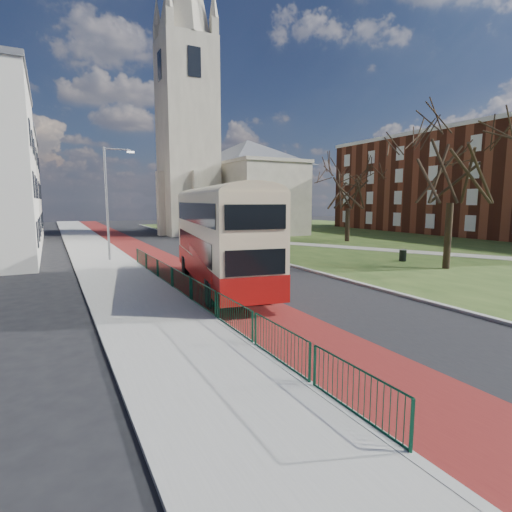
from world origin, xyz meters
TOP-DOWN VIEW (x-y plane):
  - ground at (0.00, 0.00)m, footprint 160.00×160.00m
  - road_carriageway at (1.50, 20.00)m, footprint 9.00×120.00m
  - bus_lane at (-1.20, 20.00)m, footprint 3.40×120.00m
  - pavement_west at (-5.00, 20.00)m, footprint 4.00×120.00m
  - kerb_west at (-3.00, 20.00)m, footprint 0.25×120.00m
  - kerb_east at (6.10, 22.00)m, footprint 0.25×80.00m
  - grass_green at (26.00, 22.00)m, footprint 40.00×80.00m
  - footpath at (20.00, 10.00)m, footprint 18.84×32.82m
  - pedestrian_railing at (-2.95, 4.00)m, footprint 0.07×24.00m
  - gothic_church at (12.56, 38.00)m, footprint 16.38×18.00m
  - brick_terrace at (40.00, 20.00)m, footprint 10.30×44.30m
  - streetlamp at (-4.35, 18.00)m, footprint 2.13×0.18m
  - bus at (-0.64, 6.18)m, footprint 4.62×12.02m
  - winter_tree_near at (14.42, 4.61)m, footprint 9.75×9.75m
  - winter_tree_far at (20.31, 21.33)m, footprint 7.84×7.84m
  - litter_bin at (14.40, 8.18)m, footprint 0.68×0.68m

SIDE VIEW (x-z plane):
  - ground at x=0.00m, z-range 0.00..0.00m
  - road_carriageway at x=1.50m, z-range 0.00..0.01m
  - bus_lane at x=-1.20m, z-range 0.00..0.01m
  - grass_green at x=26.00m, z-range 0.00..0.04m
  - footpath at x=20.00m, z-range 0.04..0.07m
  - pavement_west at x=-5.00m, z-range 0.00..0.12m
  - kerb_west at x=-3.00m, z-range 0.00..0.13m
  - kerb_east at x=6.10m, z-range 0.00..0.13m
  - litter_bin at x=14.40m, z-range 0.04..0.90m
  - pedestrian_railing at x=-2.95m, z-range -0.01..1.11m
  - bus at x=-0.64m, z-range 0.35..5.25m
  - streetlamp at x=-4.35m, z-range 0.59..8.59m
  - winter_tree_far at x=20.31m, z-range 1.78..10.83m
  - brick_terrace at x=40.00m, z-range 0.01..13.51m
  - winter_tree_near at x=14.42m, z-range 2.13..12.98m
  - gothic_church at x=12.56m, z-range -6.87..33.13m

